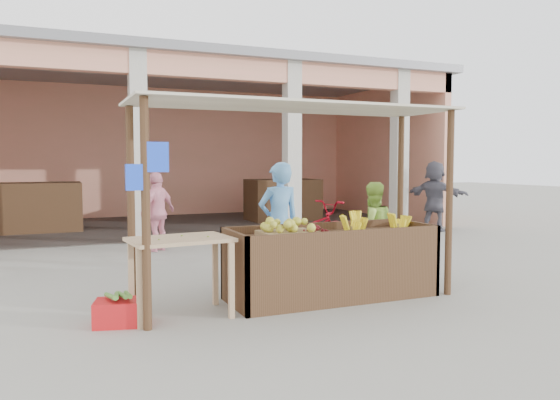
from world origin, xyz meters
name	(u,v)px	position (x,y,z in m)	size (l,w,h in m)	color
ground	(295,301)	(0.00, 0.00, 0.00)	(60.00, 60.00, 0.00)	gray
market_building	(159,125)	(0.05, 8.93, 2.70)	(14.40, 6.40, 4.20)	#F1987E
fruit_stall	(331,266)	(0.50, 0.00, 0.40)	(2.60, 0.95, 0.80)	#4A2F1D
stall_awning	(292,139)	(-0.01, 0.06, 1.98)	(4.09, 1.35, 2.39)	#4A2F1D
banana_heap	(373,224)	(1.07, -0.05, 0.91)	(1.17, 0.64, 0.21)	yellow
melon_tray	(288,229)	(-0.07, 0.04, 0.89)	(0.67, 0.58, 0.18)	olive
berry_heap	(314,230)	(0.26, 0.00, 0.87)	(0.43, 0.35, 0.14)	maroon
side_table	(180,251)	(-1.43, -0.08, 0.73)	(1.15, 0.83, 0.87)	tan
papaya_pile	(180,229)	(-1.43, -0.08, 0.97)	(0.69, 0.40, 0.20)	#528D2E
red_crate	(120,313)	(-2.09, -0.17, 0.13)	(0.51, 0.36, 0.26)	red
plantain_bundle	(119,296)	(-2.09, -0.17, 0.30)	(0.39, 0.27, 0.08)	#4D832F
produce_sacks	(306,222)	(2.64, 5.16, 0.33)	(0.87, 0.54, 0.66)	maroon
vendor_blue	(279,219)	(0.22, 1.03, 0.91)	(0.68, 0.50, 1.81)	#589BDB
vendor_green	(372,227)	(1.67, 0.89, 0.74)	(0.71, 0.41, 1.48)	#ABDB4E
motorcycle	(307,231)	(1.26, 2.27, 0.54)	(2.06, 0.71, 1.08)	maroon
shopper_b	(157,209)	(-0.84, 4.48, 0.81)	(0.95, 0.50, 1.61)	pink
shopper_d	(435,194)	(6.06, 4.92, 0.91)	(1.68, 0.69, 1.82)	#51505C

